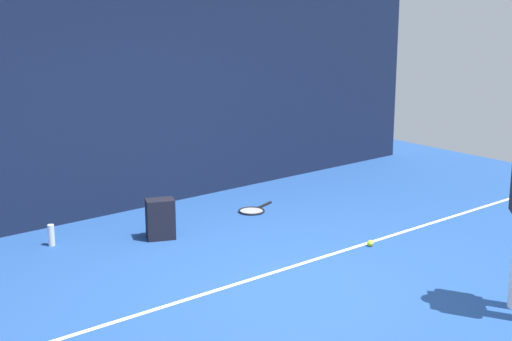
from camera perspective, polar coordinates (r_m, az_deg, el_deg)
name	(u,v)px	position (r m, az deg, el deg)	size (l,w,h in m)	color
ground_plane	(284,284)	(6.99, 2.12, -8.60)	(12.00, 12.00, 0.00)	#234C93
back_fence	(115,105)	(9.02, -10.64, 4.93)	(10.00, 0.10, 2.62)	#141E38
court_line	(264,275)	(7.18, 0.62, -7.94)	(9.00, 0.05, 0.00)	white
tennis_racket	(253,210)	(9.15, -0.24, -3.03)	(0.64, 0.41, 0.03)	black
backpack	(160,219)	(8.21, -7.27, -3.69)	(0.35, 0.36, 0.44)	black
tennis_ball_near_player	(370,243)	(8.04, 8.65, -5.46)	(0.07, 0.07, 0.07)	#CCE033
water_bottle	(51,235)	(8.22, -15.24, -4.75)	(0.07, 0.07, 0.23)	white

